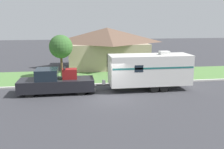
% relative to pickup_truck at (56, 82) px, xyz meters
% --- Properties ---
extents(ground_plane, '(120.00, 120.00, 0.00)m').
position_rel_pickup_truck_xyz_m(ground_plane, '(4.15, -1.69, -0.89)').
color(ground_plane, '#38383D').
extents(curb_strip, '(80.00, 0.30, 0.14)m').
position_rel_pickup_truck_xyz_m(curb_strip, '(4.15, 2.06, -0.82)').
color(curb_strip, beige).
rests_on(curb_strip, ground_plane).
extents(lawn_strip, '(80.00, 7.00, 0.03)m').
position_rel_pickup_truck_xyz_m(lawn_strip, '(4.15, 5.71, -0.88)').
color(lawn_strip, '#568442').
rests_on(lawn_strip, ground_plane).
extents(house_across_street, '(10.24, 7.17, 4.90)m').
position_rel_pickup_truck_xyz_m(house_across_street, '(5.65, 11.11, 1.65)').
color(house_across_street, tan).
rests_on(house_across_street, ground_plane).
extents(pickup_truck, '(6.07, 2.06, 2.09)m').
position_rel_pickup_truck_xyz_m(pickup_truck, '(0.00, 0.00, 0.00)').
color(pickup_truck, black).
rests_on(pickup_truck, ground_plane).
extents(travel_trailer, '(7.91, 2.29, 3.26)m').
position_rel_pickup_truck_xyz_m(travel_trailer, '(7.80, -0.00, 0.83)').
color(travel_trailer, black).
rests_on(travel_trailer, ground_plane).
extents(mailbox, '(0.48, 0.20, 1.23)m').
position_rel_pickup_truck_xyz_m(mailbox, '(9.16, 3.00, 0.05)').
color(mailbox, brown).
rests_on(mailbox, ground_plane).
extents(tree_in_yard, '(2.38, 2.38, 4.36)m').
position_rel_pickup_truck_xyz_m(tree_in_yard, '(0.22, 5.93, 2.26)').
color(tree_in_yard, brown).
rests_on(tree_in_yard, ground_plane).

